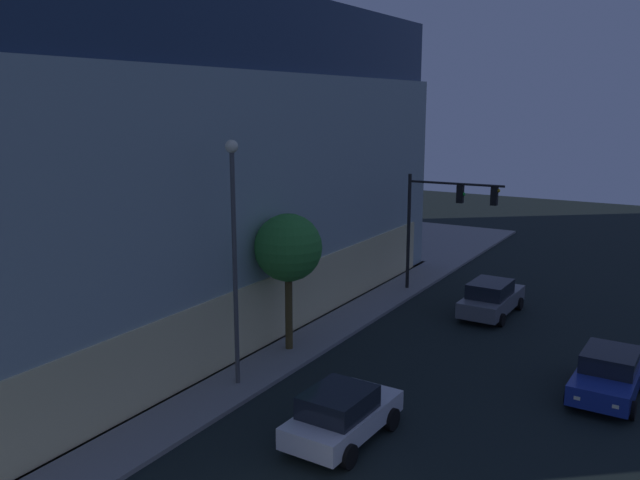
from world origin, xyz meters
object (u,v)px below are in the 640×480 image
Objects in this scene: street_lamp_sidewalk at (234,236)px; car_white at (342,414)px; car_blue at (608,374)px; sidewalk_tree at (288,248)px; modern_building at (74,159)px; traffic_light_far_corner at (444,209)px; car_grey at (491,298)px.

street_lamp_sidewalk reaches higher than car_white.
sidewalk_tree is at bearing 99.95° from car_blue.
modern_building is 7.53× the size of car_blue.
car_white is 1.03× the size of car_blue.
street_lamp_sidewalk reaches higher than traffic_light_far_corner.
car_blue is (-8.75, -9.24, -3.70)m from traffic_light_far_corner.
street_lamp_sidewalk reaches higher than car_grey.
modern_building is at bearing 111.44° from car_grey.
sidewalk_tree is (-10.79, 2.36, -0.25)m from traffic_light_far_corner.
street_lamp_sidewalk is (-14.51, 2.09, 0.93)m from traffic_light_far_corner.
street_lamp_sidewalk is 2.07× the size of car_blue.
car_grey reaches higher than car_blue.
traffic_light_far_corner is 1.48× the size of car_blue.
sidewalk_tree reaches higher than car_blue.
car_grey is (6.77, 6.02, 0.03)m from car_blue.
street_lamp_sidewalk is at bearing 157.01° from car_grey.
modern_building is at bearing 120.81° from traffic_light_far_corner.
sidewalk_tree is 1.29× the size of car_white.
modern_building is at bearing 71.10° from car_white.
car_white is at bearing -134.54° from sidewalk_tree.
sidewalk_tree is 1.33× the size of car_blue.
car_white is at bearing -169.64° from traffic_light_far_corner.
modern_building is 6.58× the size of car_grey.
traffic_light_far_corner is (9.52, -15.97, -2.54)m from modern_building.
car_grey is at bearing -121.64° from traffic_light_far_corner.
traffic_light_far_corner is 13.26m from car_blue.
traffic_light_far_corner reaches higher than sidewalk_tree.
traffic_light_far_corner is 1.11× the size of sidewalk_tree.
traffic_light_far_corner reaches higher than car_blue.
car_grey is at bearing 41.65° from car_blue.
traffic_light_far_corner is at bearing -12.35° from sidewalk_tree.
car_grey is (7.54, -19.19, -6.22)m from modern_building.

